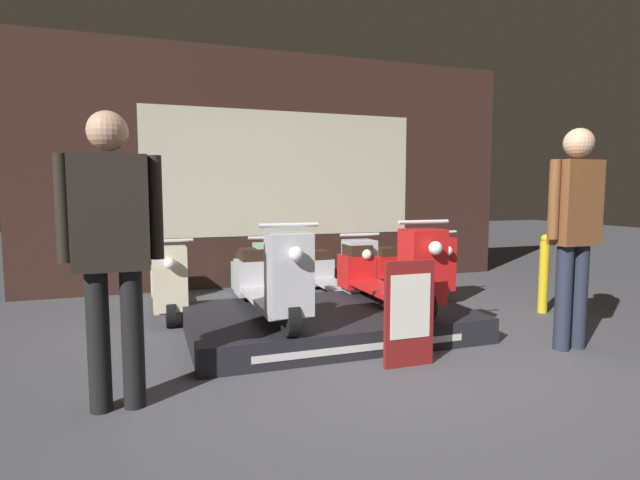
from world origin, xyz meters
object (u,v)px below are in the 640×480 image
Objects in this scene: scooter_backrow_2 at (339,273)px; street_bollard at (544,274)px; scooter_display_right at (388,273)px; person_right_browsing at (575,222)px; scooter_display_left at (270,280)px; scooter_backrow_3 at (411,269)px; price_sign_board at (409,313)px; person_left_browsing at (112,236)px; scooter_backrow_1 at (258,278)px; scooter_backrow_0 at (167,283)px.

street_bollard is at bearing -36.52° from scooter_backrow_2.
person_right_browsing reaches higher than scooter_display_right.
scooter_display_left reaches higher than street_bollard.
scooter_backrow_3 is 2.21× the size of price_sign_board.
person_left_browsing is 3.50m from person_right_browsing.
person_right_browsing is (3.50, -0.00, 0.01)m from person_left_browsing.
scooter_backrow_1 is 1.00m from scooter_backrow_2.
person_left_browsing is at bearing -165.84° from street_bollard.
person_right_browsing reaches higher than person_left_browsing.
price_sign_board is (1.63, -2.36, 0.08)m from scooter_backrow_0.
scooter_backrow_1 is 0.97× the size of person_right_browsing.
scooter_backrow_3 is at bearing 0.00° from scooter_backrow_0.
scooter_backrow_1 is at bearing 82.05° from scooter_display_left.
scooter_display_left is 1.00× the size of scooter_backrow_1.
person_left_browsing reaches higher than scooter_backrow_1.
scooter_backrow_2 is at bearing 81.36° from price_sign_board.
person_left_browsing reaches higher than scooter_backrow_3.
scooter_backrow_1 is 2.89m from person_left_browsing.
person_right_browsing reaches higher than scooter_backrow_3.
scooter_backrow_3 is at bearing 121.79° from street_bollard.
price_sign_board is at bearing -107.75° from scooter_display_right.
scooter_backrow_0 reaches higher than price_sign_board.
price_sign_board is 0.94× the size of street_bollard.
person_left_browsing is (-3.38, -2.43, 0.73)m from scooter_backrow_3.
scooter_backrow_0 is (-0.80, 1.39, -0.22)m from scooter_display_left.
person_right_browsing is at bearing -48.96° from scooter_backrow_1.
street_bollard is (3.83, -1.36, 0.10)m from scooter_backrow_0.
scooter_display_left is at bearing 130.76° from price_sign_board.
price_sign_board is (-1.48, 0.07, -0.65)m from person_right_browsing.
scooter_display_right is 2.21× the size of price_sign_board.
scooter_display_right is at bearing -126.89° from scooter_backrow_3.
person_right_browsing is 1.43m from street_bollard.
person_left_browsing is 2.12m from price_sign_board.
scooter_backrow_0 is at bearing 119.93° from scooter_display_left.
person_right_browsing reaches higher than scooter_display_left.
scooter_backrow_0 is at bearing 144.38° from scooter_display_right.
scooter_backrow_0 is 1.00× the size of person_left_browsing.
person_left_browsing reaches higher than scooter_display_left.
price_sign_board is (-0.31, -0.96, -0.14)m from scooter_display_right.
scooter_backrow_2 is 2.29m from street_bollard.
scooter_display_left reaches higher than scooter_backrow_2.
person_left_browsing is (-2.38, -2.43, 0.73)m from scooter_backrow_2.
person_left_browsing reaches higher than price_sign_board.
scooter_backrow_0 is 2.07× the size of street_bollard.
scooter_backrow_0 is at bearing 142.01° from person_right_browsing.
scooter_backrow_2 is at bearing 87.99° from scooter_display_right.
person_left_browsing is 4.40m from street_bollard.
scooter_display_right is 1.89m from street_bollard.
scooter_display_left is 1.66m from person_left_browsing.
scooter_backrow_2 is at bearing 0.00° from scooter_backrow_0.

